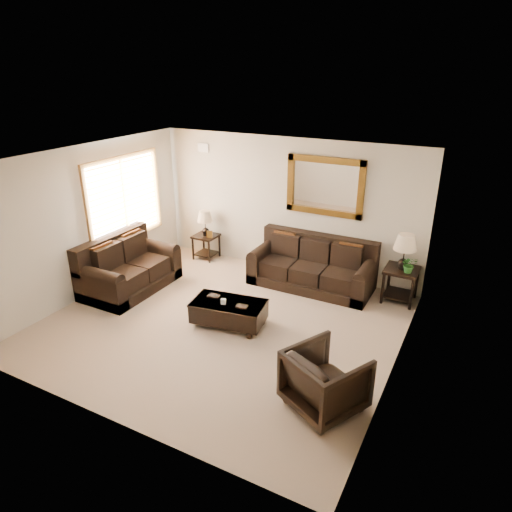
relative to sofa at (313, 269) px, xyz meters
The scene contains 11 objects.
room 2.41m from the sofa, 110.98° to the right, with size 5.51×5.01×2.71m.
window 3.86m from the sofa, 161.78° to the right, with size 0.07×1.96×1.66m.
mirror 1.57m from the sofa, 90.00° to the left, with size 1.50×0.06×1.10m.
air_vent 3.38m from the sofa, behind, with size 0.25×0.02×0.18m, color #999999.
sofa is the anchor object (origin of this frame).
loveseat 3.51m from the sofa, 150.23° to the right, with size 1.06×1.79×1.01m.
end_table_left 2.57m from the sofa, behind, with size 0.49×0.49×1.08m.
end_table_right 1.69m from the sofa, ahead, with size 0.58×0.58×1.27m.
coffee_table 2.10m from the sofa, 108.87° to the right, with size 1.27×0.81×0.50m.
armchair 3.42m from the sofa, 66.31° to the right, with size 0.84×0.78×0.86m, color black.
potted_plant 1.79m from the sofa, ahead, with size 0.27×0.30×0.23m, color #23591E.
Camera 1 is at (3.51, -5.49, 3.95)m, focal length 32.00 mm.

